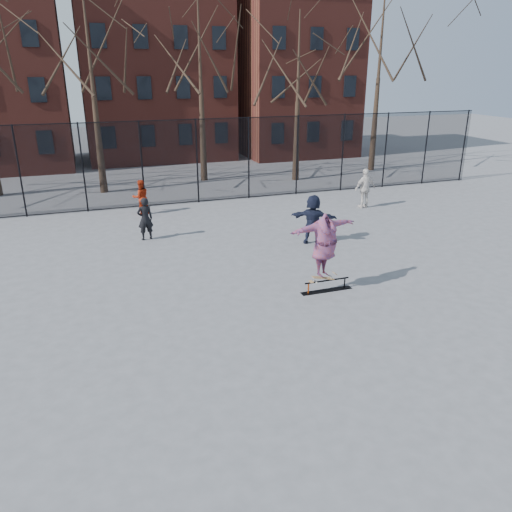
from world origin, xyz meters
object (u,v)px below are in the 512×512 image
object	(u,v)px
bystander_black	(145,219)
bystander_white	(365,188)
bystander_navy	(313,219)
skateboard	(323,279)
bystander_red	(141,197)
skate_rail	(327,286)
skater	(325,247)

from	to	relation	value
bystander_black	bystander_white	bearing A→B (deg)	179.00
bystander_white	bystander_navy	size ratio (longest dim) A/B	0.99
bystander_white	skateboard	bearing A→B (deg)	47.77
bystander_red	bystander_navy	size ratio (longest dim) A/B	0.83
skateboard	skate_rail	bearing A→B (deg)	0.00
skate_rail	bystander_navy	world-z (taller)	bystander_navy
skateboard	skater	xyz separation A→B (m)	(0.00, 0.00, 0.98)
skater	bystander_red	world-z (taller)	skater
bystander_black	bystander_red	distance (m)	3.70
skater	bystander_white	bearing A→B (deg)	38.41
skate_rail	bystander_white	bearing A→B (deg)	53.31
skateboard	bystander_navy	world-z (taller)	bystander_navy
bystander_white	bystander_red	bearing A→B (deg)	-17.70
skateboard	skater	size ratio (longest dim) A/B	0.33
skateboard	bystander_navy	size ratio (longest dim) A/B	0.40
skateboard	bystander_red	bearing A→B (deg)	111.41
skate_rail	skateboard	size ratio (longest dim) A/B	2.13
skateboard	bystander_navy	xyz separation A→B (m)	(1.56, 4.06, 0.54)
skate_rail	bystander_navy	xyz separation A→B (m)	(1.42, 4.06, 0.79)
skateboard	bystander_navy	distance (m)	4.38
skate_rail	skater	xyz separation A→B (m)	(-0.14, -0.00, 1.24)
skater	bystander_red	size ratio (longest dim) A/B	1.48
bystander_red	skate_rail	bearing A→B (deg)	103.27
bystander_red	skater	bearing A→B (deg)	102.61
bystander_navy	bystander_black	bearing A→B (deg)	12.15
skateboard	bystander_red	world-z (taller)	bystander_red
skateboard	bystander_black	world-z (taller)	bystander_black
skater	bystander_white	world-z (taller)	skater
bystander_black	skateboard	bearing A→B (deg)	114.48
bystander_black	bystander_navy	xyz separation A→B (m)	(5.84, -2.48, 0.11)
bystander_black	skater	bearing A→B (deg)	114.48
bystander_black	bystander_navy	distance (m)	6.34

